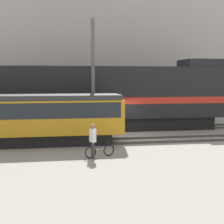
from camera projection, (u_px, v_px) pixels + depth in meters
ground_plane at (125, 137)px, 21.45m from camera, size 120.00×120.00×0.00m
track_near at (131, 141)px, 19.75m from camera, size 60.00×1.50×0.14m
track_far at (118, 129)px, 24.41m from camera, size 60.00×1.50×0.14m
building_backdrop at (103, 60)px, 33.09m from camera, size 46.47×6.00×11.82m
freight_locomotive at (99, 97)px, 23.91m from camera, size 19.74×3.04×5.46m
streetcar at (23, 117)px, 18.58m from camera, size 11.88×2.54×3.02m
bicycle at (100, 151)px, 15.86m from camera, size 1.57×0.70×0.68m
person at (93, 138)px, 15.44m from camera, size 0.33×0.41×1.76m
utility_pole_left at (93, 78)px, 21.33m from camera, size 0.24×0.24×8.02m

